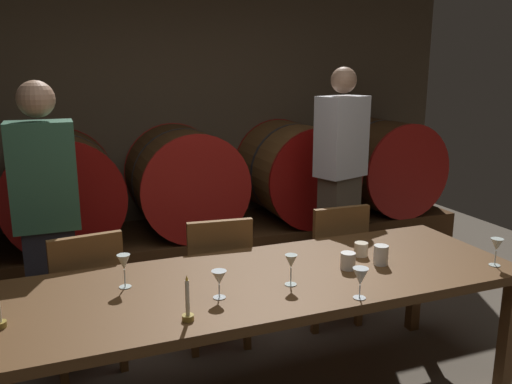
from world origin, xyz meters
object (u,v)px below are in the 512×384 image
wine_barrel_far_right (381,165)px  wine_glass_left (219,279)px  wine_barrel_center (184,180)px  cup_left (348,261)px  chair_center (217,275)px  candle_right (188,308)px  wine_glass_center (291,263)px  guest_left (47,218)px  wine_barrel_right (295,171)px  wine_glass_far_left (124,263)px  dining_table (264,288)px  wine_barrel_left (62,190)px  cup_right (381,255)px  wine_glass_far_right (497,246)px  chair_left (86,295)px  cup_center (361,249)px  guest_right (340,179)px  wine_glass_right (360,277)px  chair_right (332,258)px

wine_barrel_far_right → wine_glass_left: (-2.35, -2.13, -0.01)m
wine_barrel_center → cup_left: bearing=-79.2°
chair_center → wine_barrel_far_right: bearing=-142.4°
candle_right → wine_glass_center: bearing=17.7°
candle_right → guest_left: bearing=112.3°
wine_barrel_right → wine_glass_far_left: (-1.80, -1.84, 0.01)m
wine_barrel_right → dining_table: size_ratio=0.33×
guest_left → wine_glass_center: guest_left is taller
wine_barrel_left → guest_left: bearing=-96.6°
cup_right → wine_glass_center: bearing=-172.9°
wine_glass_far_right → candle_right: bearing=-179.6°
chair_left → cup_center: 1.61m
guest_right → wine_glass_center: 1.71m
candle_right → cup_left: size_ratio=2.27×
guest_left → wine_glass_left: 1.37m
dining_table → wine_glass_far_left: 0.72m
wine_glass_far_left → cup_left: bearing=-9.5°
wine_barrel_left → wine_glass_center: wine_barrel_left is taller
chair_center → wine_glass_far_left: size_ratio=5.24×
chair_left → wine_glass_far_left: size_ratio=5.24×
wine_barrel_center → cup_center: 1.97m
wine_glass_right → wine_glass_far_right: 0.91m
wine_glass_far_right → cup_center: bearing=146.2°
guest_right → wine_glass_far_right: bearing=74.6°
wine_barrel_center → cup_center: bearing=-73.4°
chair_left → chair_right: same height
cup_right → chair_center: bearing=133.8°
candle_right → wine_glass_center: size_ratio=1.31×
dining_table → chair_center: size_ratio=3.09×
wine_barrel_right → wine_glass_left: wine_barrel_right is taller
chair_left → wine_glass_left: 1.05m
wine_barrel_right → wine_glass_right: wine_barrel_right is taller
wine_glass_far_right → cup_right: 0.62m
wine_barrel_far_right → wine_glass_far_left: (-2.75, -1.84, 0.01)m
wine_barrel_left → chair_left: (0.06, -1.31, -0.35)m
chair_center → guest_left: 1.10m
wine_barrel_far_right → wine_glass_far_left: bearing=-146.1°
wine_glass_far_left → wine_glass_left: bearing=-36.0°
dining_table → wine_glass_left: size_ratio=20.23×
dining_table → guest_right: (1.14, 1.21, 0.25)m
wine_glass_center → cup_left: 0.39m
dining_table → chair_right: size_ratio=3.09×
wine_barrel_right → candle_right: bearing=-124.9°
wine_glass_left → wine_barrel_left: bearing=106.2°
wine_glass_far_right → cup_center: (-0.59, 0.40, -0.07)m
dining_table → cup_right: 0.67m
wine_barrel_center → chair_center: bearing=-95.1°
wine_barrel_left → wine_glass_center: 2.34m
guest_right → cup_center: 1.23m
dining_table → chair_left: chair_left is taller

